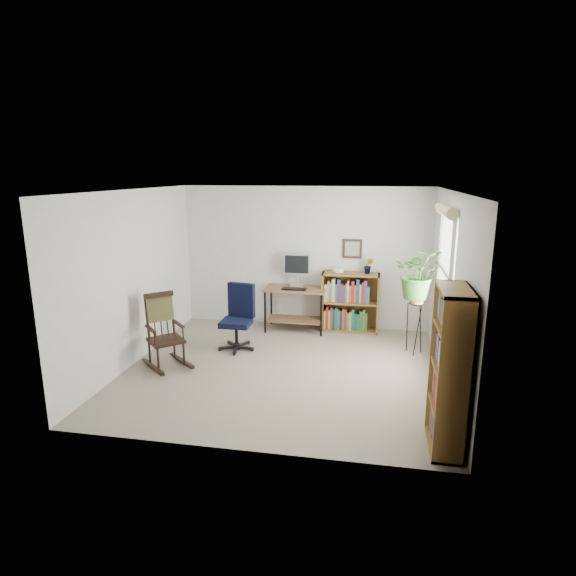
% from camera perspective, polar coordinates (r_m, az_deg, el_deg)
% --- Properties ---
extents(floor, '(4.20, 4.00, 0.00)m').
position_cam_1_polar(floor, '(6.67, -0.63, -9.61)').
color(floor, gray).
rests_on(floor, ground).
extents(ceiling, '(4.20, 4.00, 0.00)m').
position_cam_1_polar(ceiling, '(6.13, -0.69, 11.48)').
color(ceiling, white).
rests_on(ceiling, ground).
extents(wall_back, '(4.20, 0.00, 2.40)m').
position_cam_1_polar(wall_back, '(8.22, 2.02, 3.60)').
color(wall_back, silver).
rests_on(wall_back, ground).
extents(wall_front, '(4.20, 0.00, 2.40)m').
position_cam_1_polar(wall_front, '(4.42, -5.67, -5.33)').
color(wall_front, silver).
rests_on(wall_front, ground).
extents(wall_left, '(0.00, 4.00, 2.40)m').
position_cam_1_polar(wall_left, '(6.99, -17.80, 1.17)').
color(wall_left, silver).
rests_on(wall_left, ground).
extents(wall_right, '(0.00, 4.00, 2.40)m').
position_cam_1_polar(wall_right, '(6.25, 18.61, -0.34)').
color(wall_right, silver).
rests_on(wall_right, ground).
extents(window, '(0.12, 1.20, 1.50)m').
position_cam_1_polar(window, '(6.49, 18.04, 2.02)').
color(window, white).
rests_on(window, wall_right).
extents(desk, '(1.02, 0.56, 0.74)m').
position_cam_1_polar(desk, '(8.14, 0.87, -2.51)').
color(desk, brown).
rests_on(desk, floor).
extents(monitor, '(0.46, 0.16, 0.56)m').
position_cam_1_polar(monitor, '(8.12, 1.05, 2.15)').
color(monitor, '#BBBABF').
rests_on(monitor, desk).
extents(keyboard, '(0.40, 0.15, 0.02)m').
position_cam_1_polar(keyboard, '(7.93, 0.74, -0.11)').
color(keyboard, black).
rests_on(keyboard, desk).
extents(office_chair, '(0.63, 0.63, 1.01)m').
position_cam_1_polar(office_chair, '(7.25, -6.18, -3.50)').
color(office_chair, black).
rests_on(office_chair, floor).
extents(rocking_chair, '(1.01, 1.02, 1.04)m').
position_cam_1_polar(rocking_chair, '(6.79, -14.34, -4.90)').
color(rocking_chair, black).
rests_on(rocking_chair, floor).
extents(low_bookshelf, '(0.95, 0.32, 1.00)m').
position_cam_1_polar(low_bookshelf, '(8.12, 7.36, -1.69)').
color(low_bookshelf, brown).
rests_on(low_bookshelf, floor).
extents(tall_bookshelf, '(0.30, 0.70, 1.60)m').
position_cam_1_polar(tall_bookshelf, '(4.87, 18.61, -9.20)').
color(tall_bookshelf, brown).
rests_on(tall_bookshelf, floor).
extents(plant_stand, '(0.30, 0.30, 0.90)m').
position_cam_1_polar(plant_stand, '(7.32, 14.84, -4.17)').
color(plant_stand, black).
rests_on(plant_stand, floor).
extents(spider_plant, '(1.69, 1.88, 1.46)m').
position_cam_1_polar(spider_plant, '(7.06, 15.39, 4.49)').
color(spider_plant, '#326B25').
rests_on(spider_plant, plant_stand).
extents(potted_plant_small, '(0.13, 0.24, 0.11)m').
position_cam_1_polar(potted_plant_small, '(8.00, 9.49, 2.06)').
color(potted_plant_small, '#326B25').
rests_on(potted_plant_small, low_bookshelf).
extents(framed_picture, '(0.32, 0.04, 0.32)m').
position_cam_1_polar(framed_picture, '(8.09, 7.62, 4.63)').
color(framed_picture, black).
rests_on(framed_picture, wall_back).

